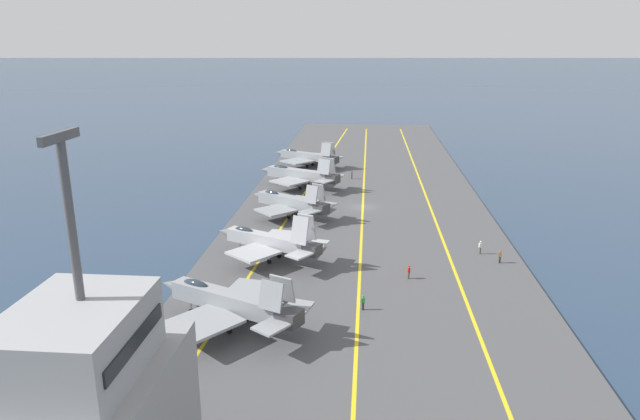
{
  "coord_description": "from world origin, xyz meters",
  "views": [
    {
      "loc": [
        -92.73,
        -0.6,
        27.2
      ],
      "look_at": [
        -10.84,
        6.34,
        2.9
      ],
      "focal_mm": 32.0,
      "sensor_mm": 36.0,
      "label": 1
    }
  ],
  "objects_px": {
    "parked_jet_nearest": "(229,301)",
    "crew_brown_vest": "(500,256)",
    "parked_jet_fifth": "(307,156)",
    "crew_red_vest": "(409,271)",
    "parked_jet_second": "(269,241)",
    "crew_white_vest": "(480,247)",
    "crew_purple_vest": "(352,174)",
    "parked_jet_fourth": "(299,174)",
    "crew_green_vest": "(363,302)",
    "parked_jet_third": "(290,202)"
  },
  "relations": [
    {
      "from": "crew_brown_vest",
      "to": "crew_red_vest",
      "type": "bearing_deg",
      "value": 116.95
    },
    {
      "from": "parked_jet_fifth",
      "to": "crew_white_vest",
      "type": "xyz_separation_m",
      "value": [
        -53.02,
        -28.59,
        -1.23
      ]
    },
    {
      "from": "crew_red_vest",
      "to": "crew_white_vest",
      "type": "height_order",
      "value": "crew_white_vest"
    },
    {
      "from": "parked_jet_second",
      "to": "parked_jet_fourth",
      "type": "bearing_deg",
      "value": 1.07
    },
    {
      "from": "crew_brown_vest",
      "to": "crew_white_vest",
      "type": "height_order",
      "value": "crew_white_vest"
    },
    {
      "from": "parked_jet_second",
      "to": "parked_jet_third",
      "type": "bearing_deg",
      "value": 0.1
    },
    {
      "from": "parked_jet_nearest",
      "to": "crew_brown_vest",
      "type": "xyz_separation_m",
      "value": [
        19.19,
        -30.02,
        -1.68
      ]
    },
    {
      "from": "parked_jet_third",
      "to": "parked_jet_fifth",
      "type": "xyz_separation_m",
      "value": [
        38.3,
        1.35,
        -0.11
      ]
    },
    {
      "from": "parked_jet_nearest",
      "to": "parked_jet_fourth",
      "type": "xyz_separation_m",
      "value": [
        55.72,
        -0.22,
        -0.11
      ]
    },
    {
      "from": "parked_jet_third",
      "to": "crew_brown_vest",
      "type": "relative_size",
      "value": 8.55
    },
    {
      "from": "crew_purple_vest",
      "to": "parked_jet_nearest",
      "type": "bearing_deg",
      "value": 171.07
    },
    {
      "from": "crew_brown_vest",
      "to": "crew_green_vest",
      "type": "xyz_separation_m",
      "value": [
        -14.59,
        17.03,
        -0.05
      ]
    },
    {
      "from": "parked_jet_second",
      "to": "crew_purple_vest",
      "type": "distance_m",
      "value": 46.83
    },
    {
      "from": "parked_jet_nearest",
      "to": "crew_brown_vest",
      "type": "distance_m",
      "value": 35.67
    },
    {
      "from": "parked_jet_fourth",
      "to": "crew_brown_vest",
      "type": "height_order",
      "value": "parked_jet_fourth"
    },
    {
      "from": "parked_jet_fifth",
      "to": "crew_purple_vest",
      "type": "relative_size",
      "value": 9.32
    },
    {
      "from": "crew_purple_vest",
      "to": "parked_jet_fifth",
      "type": "bearing_deg",
      "value": 42.07
    },
    {
      "from": "parked_jet_fifth",
      "to": "crew_brown_vest",
      "type": "distance_m",
      "value": 63.83
    },
    {
      "from": "crew_brown_vest",
      "to": "crew_white_vest",
      "type": "relative_size",
      "value": 0.96
    },
    {
      "from": "parked_jet_second",
      "to": "crew_green_vest",
      "type": "height_order",
      "value": "parked_jet_second"
    },
    {
      "from": "crew_purple_vest",
      "to": "crew_red_vest",
      "type": "bearing_deg",
      "value": -170.73
    },
    {
      "from": "crew_brown_vest",
      "to": "crew_green_vest",
      "type": "height_order",
      "value": "crew_brown_vest"
    },
    {
      "from": "parked_jet_third",
      "to": "crew_red_vest",
      "type": "relative_size",
      "value": 8.88
    },
    {
      "from": "parked_jet_third",
      "to": "crew_white_vest",
      "type": "height_order",
      "value": "parked_jet_third"
    },
    {
      "from": "crew_green_vest",
      "to": "crew_red_vest",
      "type": "relative_size",
      "value": 0.98
    },
    {
      "from": "parked_jet_fourth",
      "to": "parked_jet_fifth",
      "type": "relative_size",
      "value": 1.04
    },
    {
      "from": "crew_brown_vest",
      "to": "parked_jet_fifth",
      "type": "bearing_deg",
      "value": 28.53
    },
    {
      "from": "crew_green_vest",
      "to": "crew_purple_vest",
      "type": "bearing_deg",
      "value": 2.9
    },
    {
      "from": "crew_red_vest",
      "to": "crew_purple_vest",
      "type": "bearing_deg",
      "value": 9.27
    },
    {
      "from": "parked_jet_second",
      "to": "crew_green_vest",
      "type": "distance_m",
      "value": 17.94
    },
    {
      "from": "parked_jet_nearest",
      "to": "parked_jet_fourth",
      "type": "distance_m",
      "value": 55.72
    },
    {
      "from": "parked_jet_third",
      "to": "parked_jet_fifth",
      "type": "distance_m",
      "value": 38.32
    },
    {
      "from": "crew_purple_vest",
      "to": "crew_green_vest",
      "type": "bearing_deg",
      "value": -177.1
    },
    {
      "from": "parked_jet_nearest",
      "to": "crew_green_vest",
      "type": "height_order",
      "value": "parked_jet_nearest"
    },
    {
      "from": "crew_purple_vest",
      "to": "crew_green_vest",
      "type": "distance_m",
      "value": 59.16
    },
    {
      "from": "parked_jet_nearest",
      "to": "crew_brown_vest",
      "type": "height_order",
      "value": "parked_jet_nearest"
    },
    {
      "from": "parked_jet_fourth",
      "to": "parked_jet_fifth",
      "type": "xyz_separation_m",
      "value": [
        19.54,
        0.67,
        -0.31
      ]
    },
    {
      "from": "parked_jet_nearest",
      "to": "parked_jet_fourth",
      "type": "relative_size",
      "value": 0.97
    },
    {
      "from": "parked_jet_third",
      "to": "crew_white_vest",
      "type": "bearing_deg",
      "value": -118.39
    },
    {
      "from": "parked_jet_third",
      "to": "crew_brown_vest",
      "type": "xyz_separation_m",
      "value": [
        -17.77,
        -29.13,
        -1.38
      ]
    },
    {
      "from": "parked_jet_second",
      "to": "crew_white_vest",
      "type": "distance_m",
      "value": 27.62
    },
    {
      "from": "parked_jet_fifth",
      "to": "crew_red_vest",
      "type": "xyz_separation_m",
      "value": [
        -62.06,
        -18.69,
        -1.31
      ]
    },
    {
      "from": "parked_jet_fourth",
      "to": "parked_jet_nearest",
      "type": "bearing_deg",
      "value": 179.78
    },
    {
      "from": "parked_jet_third",
      "to": "crew_purple_vest",
      "type": "height_order",
      "value": "parked_jet_third"
    },
    {
      "from": "parked_jet_fourth",
      "to": "crew_green_vest",
      "type": "distance_m",
      "value": 52.72
    },
    {
      "from": "parked_jet_second",
      "to": "crew_brown_vest",
      "type": "xyz_separation_m",
      "value": [
        1.43,
        -29.1,
        -1.65
      ]
    },
    {
      "from": "crew_red_vest",
      "to": "crew_brown_vest",
      "type": "bearing_deg",
      "value": -63.05
    },
    {
      "from": "parked_jet_nearest",
      "to": "parked_jet_second",
      "type": "bearing_deg",
      "value": -2.99
    },
    {
      "from": "parked_jet_second",
      "to": "crew_green_vest",
      "type": "relative_size",
      "value": 9.39
    },
    {
      "from": "parked_jet_fourth",
      "to": "crew_red_vest",
      "type": "distance_m",
      "value": 46.22
    }
  ]
}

